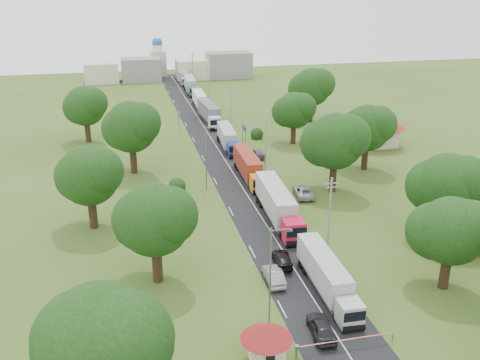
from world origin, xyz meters
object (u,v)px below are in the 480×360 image
object	(u,v)px
info_sign	(244,132)
car_lane_front	(321,327)
guard_booth	(266,340)
boom_barrier	(331,343)
truck_0	(327,276)
car_lane_mid	(274,276)

from	to	relation	value
info_sign	car_lane_front	size ratio (longest dim) A/B	0.85
guard_booth	info_sign	world-z (taller)	info_sign
boom_barrier	guard_booth	bearing A→B (deg)	-179.99
info_sign	car_lane_front	xyz separation A→B (m)	(-6.54, -57.65, -2.18)
truck_0	car_lane_mid	xyz separation A→B (m)	(-4.67, 3.15, -1.22)
car_lane_front	car_lane_mid	bearing A→B (deg)	-74.64
guard_booth	info_sign	size ratio (longest dim) A/B	1.07
boom_barrier	car_lane_front	world-z (taller)	car_lane_front
boom_barrier	car_lane_mid	xyz separation A→B (m)	(-1.64, 12.00, -0.13)
boom_barrier	car_lane_front	distance (m)	2.35
truck_0	car_lane_mid	distance (m)	5.76
guard_booth	truck_0	distance (m)	12.53
truck_0	car_lane_mid	world-z (taller)	truck_0
truck_0	car_lane_front	bearing A→B (deg)	-114.83
boom_barrier	info_sign	bearing A→B (deg)	83.76
guard_booth	car_lane_mid	bearing A→B (deg)	70.71
info_sign	car_lane_mid	bearing A→B (deg)	-99.69
info_sign	car_lane_front	world-z (taller)	info_sign
car_lane_mid	guard_booth	bearing A→B (deg)	72.53
info_sign	car_lane_mid	size ratio (longest dim) A/B	0.89
boom_barrier	info_sign	xyz separation A→B (m)	(6.56, 60.00, 2.11)
truck_0	car_lane_front	world-z (taller)	truck_0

